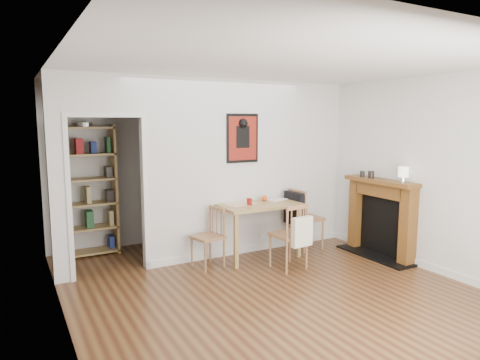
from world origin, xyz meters
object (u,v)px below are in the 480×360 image
red_glass (249,202)px  ceramic_jar_a (371,175)px  chair_left (208,238)px  ceramic_jar_b (362,174)px  dining_table (257,210)px  orange_fruit (264,198)px  notebook (276,199)px  chair_right (305,218)px  fireplace (381,215)px  chair_front (289,235)px  mantel_lamp (403,173)px  bookshelf (88,192)px

red_glass → ceramic_jar_a: 1.87m
chair_left → red_glass: (0.67, 0.02, 0.44)m
ceramic_jar_a → ceramic_jar_b: ceramic_jar_a is taller
dining_table → orange_fruit: 0.25m
notebook → chair_right: bearing=-14.4°
chair_left → chair_right: (1.69, 0.03, 0.08)m
fireplace → notebook: 1.58m
chair_front → orange_fruit: size_ratio=10.86×
mantel_lamp → ceramic_jar_a: mantel_lamp is taller
chair_left → chair_front: chair_front is taller
red_glass → notebook: bearing=14.3°
chair_left → red_glass: bearing=1.4°
chair_front → orange_fruit: bearing=84.8°
bookshelf → mantel_lamp: bearing=-34.3°
fireplace → orange_fruit: 1.75m
chair_left → ceramic_jar_b: size_ratio=9.22×
ceramic_jar_a → ceramic_jar_b: size_ratio=1.20×
bookshelf → chair_front: bearing=-40.6°
dining_table → ceramic_jar_b: size_ratio=13.20×
orange_fruit → red_glass: bearing=-156.5°
mantel_lamp → red_glass: bearing=145.5°
dining_table → fireplace: bearing=-27.5°
chair_front → bookshelf: (-2.27, 1.95, 0.50)m
red_glass → chair_front: bearing=-64.7°
chair_front → dining_table: bearing=99.9°
chair_front → ceramic_jar_a: 1.62m
bookshelf → fireplace: bearing=-29.5°
dining_table → bookshelf: 2.53m
orange_fruit → notebook: size_ratio=0.28×
chair_left → orange_fruit: (1.02, 0.17, 0.44)m
chair_left → bookshelf: bearing=134.0°
chair_right → bookshelf: 3.32m
bookshelf → mantel_lamp: 4.54m
bookshelf → notebook: (2.54, -1.21, -0.15)m
chair_left → mantel_lamp: mantel_lamp is taller
chair_right → mantel_lamp: size_ratio=4.33×
chair_front → ceramic_jar_a: size_ratio=8.42×
orange_fruit → ceramic_jar_a: bearing=-30.4°
bookshelf → ceramic_jar_a: 4.22m
dining_table → notebook: 0.40m
chair_left → chair_right: chair_right is taller
dining_table → chair_right: bearing=-2.2°
notebook → ceramic_jar_a: (1.17, -0.79, 0.40)m
ceramic_jar_a → ceramic_jar_b: 0.17m
chair_front → bookshelf: size_ratio=0.47×
mantel_lamp → ceramic_jar_b: 0.73m
fireplace → ceramic_jar_a: bearing=120.7°
red_glass → ceramic_jar_a: size_ratio=0.90×
fireplace → notebook: fireplace is taller
fireplace → chair_right: bearing=133.8°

